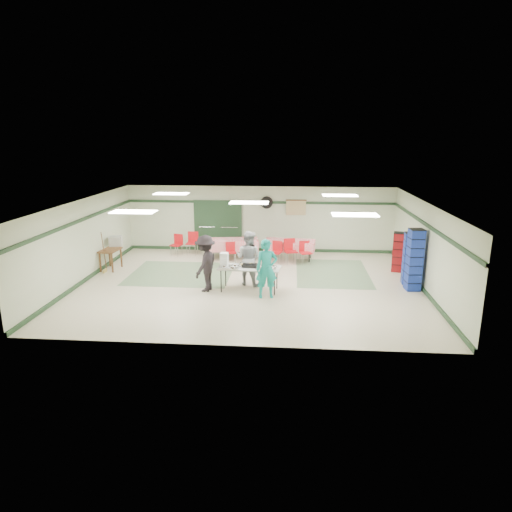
# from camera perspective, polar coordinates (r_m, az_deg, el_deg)

# --- Properties ---
(floor) EXTENTS (11.00, 11.00, 0.00)m
(floor) POSITION_cam_1_polar(r_m,az_deg,el_deg) (14.91, -0.83, -3.56)
(floor) COLOR beige
(floor) RESTS_ON ground
(ceiling) EXTENTS (11.00, 11.00, 0.00)m
(ceiling) POSITION_cam_1_polar(r_m,az_deg,el_deg) (14.29, -0.87, 6.77)
(ceiling) COLOR silver
(ceiling) RESTS_ON wall_back
(wall_back) EXTENTS (11.00, 0.00, 11.00)m
(wall_back) POSITION_cam_1_polar(r_m,az_deg,el_deg) (18.93, 0.43, 4.64)
(wall_back) COLOR beige
(wall_back) RESTS_ON floor
(wall_front) EXTENTS (11.00, 0.00, 11.00)m
(wall_front) POSITION_cam_1_polar(r_m,az_deg,el_deg) (10.25, -3.22, -4.33)
(wall_front) COLOR beige
(wall_front) RESTS_ON floor
(wall_left) EXTENTS (0.00, 9.00, 9.00)m
(wall_left) POSITION_cam_1_polar(r_m,az_deg,el_deg) (16.02, -20.85, 1.76)
(wall_left) COLOR beige
(wall_left) RESTS_ON floor
(wall_right) EXTENTS (0.00, 9.00, 9.00)m
(wall_right) POSITION_cam_1_polar(r_m,az_deg,el_deg) (15.07, 20.46, 1.02)
(wall_right) COLOR beige
(wall_right) RESTS_ON floor
(trim_back) EXTENTS (11.00, 0.06, 0.10)m
(trim_back) POSITION_cam_1_polar(r_m,az_deg,el_deg) (18.79, 0.43, 6.73)
(trim_back) COLOR #1F3A22
(trim_back) RESTS_ON wall_back
(baseboard_back) EXTENTS (11.00, 0.06, 0.12)m
(baseboard_back) POSITION_cam_1_polar(r_m,az_deg,el_deg) (19.18, 0.42, 0.83)
(baseboard_back) COLOR #1F3A22
(baseboard_back) RESTS_ON floor
(trim_left) EXTENTS (0.06, 9.00, 0.10)m
(trim_left) POSITION_cam_1_polar(r_m,az_deg,el_deg) (15.87, -20.99, 4.22)
(trim_left) COLOR #1F3A22
(trim_left) RESTS_ON wall_back
(baseboard_left) EXTENTS (0.06, 9.00, 0.12)m
(baseboard_left) POSITION_cam_1_polar(r_m,az_deg,el_deg) (16.32, -20.34, -2.65)
(baseboard_left) COLOR #1F3A22
(baseboard_left) RESTS_ON floor
(trim_right) EXTENTS (0.06, 9.00, 0.10)m
(trim_right) POSITION_cam_1_polar(r_m,az_deg,el_deg) (14.92, 20.59, 3.63)
(trim_right) COLOR #1F3A22
(trim_right) RESTS_ON wall_back
(baseboard_right) EXTENTS (0.06, 9.00, 0.12)m
(baseboard_right) POSITION_cam_1_polar(r_m,az_deg,el_deg) (15.40, 19.92, -3.64)
(baseboard_right) COLOR #1F3A22
(baseboard_right) RESTS_ON floor
(green_patch_a) EXTENTS (3.50, 3.00, 0.01)m
(green_patch_a) POSITION_cam_1_polar(r_m,az_deg,el_deg) (16.26, -9.31, -2.17)
(green_patch_a) COLOR gray
(green_patch_a) RESTS_ON floor
(green_patch_b) EXTENTS (2.50, 3.50, 0.01)m
(green_patch_b) POSITION_cam_1_polar(r_m,az_deg,el_deg) (16.35, 9.49, -2.08)
(green_patch_b) COLOR gray
(green_patch_b) RESTS_ON floor
(double_door_left) EXTENTS (0.90, 0.06, 2.10)m
(double_door_left) POSITION_cam_1_polar(r_m,az_deg,el_deg) (19.21, -6.16, 3.80)
(double_door_left) COLOR gray
(double_door_left) RESTS_ON floor
(double_door_right) EXTENTS (0.90, 0.06, 2.10)m
(double_door_right) POSITION_cam_1_polar(r_m,az_deg,el_deg) (19.06, -3.34, 3.77)
(double_door_right) COLOR gray
(double_door_right) RESTS_ON floor
(door_frame) EXTENTS (2.00, 0.03, 2.15)m
(door_frame) POSITION_cam_1_polar(r_m,az_deg,el_deg) (19.11, -4.78, 3.77)
(door_frame) COLOR #1F3A22
(door_frame) RESTS_ON floor
(wall_fan) EXTENTS (0.50, 0.10, 0.50)m
(wall_fan) POSITION_cam_1_polar(r_m,az_deg,el_deg) (18.74, 1.34, 6.70)
(wall_fan) COLOR black
(wall_fan) RESTS_ON wall_back
(scroll_banner) EXTENTS (0.80, 0.02, 0.60)m
(scroll_banner) POSITION_cam_1_polar(r_m,az_deg,el_deg) (18.75, 5.02, 6.03)
(scroll_banner) COLOR #CDBC80
(scroll_banner) RESTS_ON wall_back
(serving_table) EXTENTS (1.98, 0.94, 0.76)m
(serving_table) POSITION_cam_1_polar(r_m,az_deg,el_deg) (14.13, -0.84, -1.56)
(serving_table) COLOR #A8A9A4
(serving_table) RESTS_ON floor
(sheet_tray_right) EXTENTS (0.64, 0.51, 0.02)m
(sheet_tray_right) POSITION_cam_1_polar(r_m,az_deg,el_deg) (14.03, 1.29, -1.46)
(sheet_tray_right) COLOR silver
(sheet_tray_right) RESTS_ON serving_table
(sheet_tray_mid) EXTENTS (0.57, 0.45, 0.02)m
(sheet_tray_mid) POSITION_cam_1_polar(r_m,az_deg,el_deg) (14.28, -1.06, -1.16)
(sheet_tray_mid) COLOR silver
(sheet_tray_mid) RESTS_ON serving_table
(sheet_tray_left) EXTENTS (0.61, 0.48, 0.02)m
(sheet_tray_left) POSITION_cam_1_polar(r_m,az_deg,el_deg) (14.06, -3.30, -1.44)
(sheet_tray_left) COLOR silver
(sheet_tray_left) RESTS_ON serving_table
(baking_pan) EXTENTS (0.49, 0.33, 0.08)m
(baking_pan) POSITION_cam_1_polar(r_m,az_deg,el_deg) (14.13, -0.78, -1.21)
(baking_pan) COLOR black
(baking_pan) RESTS_ON serving_table
(foam_box_stack) EXTENTS (0.25, 0.24, 0.43)m
(foam_box_stack) POSITION_cam_1_polar(r_m,az_deg,el_deg) (14.18, -3.99, -0.45)
(foam_box_stack) COLOR white
(foam_box_stack) RESTS_ON serving_table
(volunteer_teal) EXTENTS (0.72, 0.54, 1.77)m
(volunteer_teal) POSITION_cam_1_polar(r_m,az_deg,el_deg) (13.49, 1.33, -1.62)
(volunteer_teal) COLOR teal
(volunteer_teal) RESTS_ON floor
(volunteer_grey) EXTENTS (1.05, 0.94, 1.78)m
(volunteer_grey) POSITION_cam_1_polar(r_m,az_deg,el_deg) (14.66, -0.94, -0.26)
(volunteer_grey) COLOR #929297
(volunteer_grey) RESTS_ON floor
(volunteer_dark) EXTENTS (0.90, 1.26, 1.76)m
(volunteer_dark) POSITION_cam_1_polar(r_m,az_deg,el_deg) (14.16, -6.34, -0.92)
(volunteer_dark) COLOR black
(volunteer_dark) RESTS_ON floor
(dining_table_a) EXTENTS (2.00, 1.07, 0.77)m
(dining_table_a) POSITION_cam_1_polar(r_m,az_deg,el_deg) (17.79, 4.23, 1.37)
(dining_table_a) COLOR red
(dining_table_a) RESTS_ON floor
(dining_table_b) EXTENTS (2.00, 1.12, 0.77)m
(dining_table_b) POSITION_cam_1_polar(r_m,az_deg,el_deg) (17.93, -2.81, 1.50)
(dining_table_b) COLOR red
(dining_table_b) RESTS_ON floor
(chair_a) EXTENTS (0.54, 0.54, 0.94)m
(chair_a) POSITION_cam_1_polar(r_m,az_deg,el_deg) (17.24, 4.28, 0.95)
(chair_a) COLOR red
(chair_a) RESTS_ON floor
(chair_b) EXTENTS (0.49, 0.49, 0.84)m
(chair_b) POSITION_cam_1_polar(r_m,az_deg,el_deg) (17.26, 2.59, 0.78)
(chair_b) COLOR red
(chair_b) RESTS_ON floor
(chair_c) EXTENTS (0.50, 0.50, 0.86)m
(chair_c) POSITION_cam_1_polar(r_m,az_deg,el_deg) (17.26, 6.14, 0.75)
(chair_c) COLOR red
(chair_c) RESTS_ON floor
(chair_d) EXTENTS (0.44, 0.44, 0.78)m
(chair_d) POSITION_cam_1_polar(r_m,az_deg,el_deg) (17.41, -3.17, 0.75)
(chair_d) COLOR red
(chair_d) RESTS_ON floor
(chair_loose_a) EXTENTS (0.46, 0.46, 0.92)m
(chair_loose_a) POSITION_cam_1_polar(r_m,az_deg,el_deg) (18.70, -7.94, 1.92)
(chair_loose_a) COLOR red
(chair_loose_a) RESTS_ON floor
(chair_loose_b) EXTENTS (0.51, 0.51, 0.86)m
(chair_loose_b) POSITION_cam_1_polar(r_m,az_deg,el_deg) (18.65, -9.81, 1.67)
(chair_loose_b) COLOR red
(chair_loose_b) RESTS_ON floor
(crate_stack_blue_a) EXTENTS (0.39, 0.39, 1.71)m
(crate_stack_blue_a) POSITION_cam_1_polar(r_m,az_deg,el_deg) (15.53, 18.61, -0.31)
(crate_stack_blue_a) COLOR navy
(crate_stack_blue_a) RESTS_ON floor
(crate_stack_red) EXTENTS (0.53, 0.53, 1.41)m
(crate_stack_red) POSITION_cam_1_polar(r_m,az_deg,el_deg) (16.92, 17.43, 0.47)
(crate_stack_red) COLOR maroon
(crate_stack_red) RESTS_ON floor
(crate_stack_blue_b) EXTENTS (0.46, 0.46, 1.95)m
(crate_stack_blue_b) POSITION_cam_1_polar(r_m,az_deg,el_deg) (14.93, 19.19, -0.47)
(crate_stack_blue_b) COLOR navy
(crate_stack_blue_b) RESTS_ON floor
(printer_table) EXTENTS (0.64, 0.92, 0.74)m
(printer_table) POSITION_cam_1_polar(r_m,az_deg,el_deg) (17.20, -17.75, 0.45)
(printer_table) COLOR brown
(printer_table) RESTS_ON floor
(office_printer) EXTENTS (0.54, 0.50, 0.36)m
(office_printer) POSITION_cam_1_polar(r_m,az_deg,el_deg) (17.66, -17.14, 1.81)
(office_printer) COLOR #AAAAA6
(office_printer) RESTS_ON printer_table
(broom) EXTENTS (0.03, 0.23, 1.44)m
(broom) POSITION_cam_1_polar(r_m,az_deg,el_deg) (16.89, -18.48, 0.53)
(broom) COLOR brown
(broom) RESTS_ON floor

